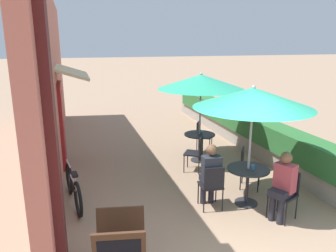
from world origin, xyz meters
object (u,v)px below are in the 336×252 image
Objects in this scene: coffee_cup_mid at (202,133)px; patio_table_near at (248,178)px; patio_umbrella_near at (253,98)px; seated_patron_near_left at (210,173)px; cafe_chair_near_right at (285,190)px; cafe_chair_mid_right at (202,134)px; cafe_chair_near_left at (212,184)px; cafe_chair_near_back at (247,165)px; patio_umbrella_mid at (201,82)px; bicycle_leaning at (73,188)px; coffee_cup_near at (253,167)px; patio_table_mid at (199,141)px; cafe_chair_mid_left at (196,151)px; seated_patron_near_right at (283,183)px.

patio_table_near is at bearing -90.65° from coffee_cup_mid.
patio_umbrella_near reaches higher than seated_patron_near_left.
cafe_chair_mid_right is (-0.05, 3.76, 0.00)m from cafe_chair_near_right.
patio_umbrella_near reaches higher than cafe_chair_near_left.
cafe_chair_near_right is at bearing 35.90° from cafe_chair_near_back.
patio_umbrella_mid is 1.31m from coffee_cup_mid.
coffee_cup_mid reaches higher than bicycle_leaning.
cafe_chair_near_back is at bearing 31.66° from seated_patron_near_left.
patio_umbrella_mid is at bearing 17.24° from bicycle_leaning.
coffee_cup_near is at bearing 11.85° from cafe_chair_near_back.
seated_patron_near_left is 3.21m from cafe_chair_mid_right.
patio_table_mid is at bearing 91.40° from coffee_cup_near.
patio_umbrella_near reaches higher than coffee_cup_near.
seated_patron_near_left is (-0.73, 0.10, 0.15)m from patio_table_near.
seated_patron_near_left is at bearing -107.14° from patio_table_mid.
bicycle_leaning is (-3.57, 0.27, -0.17)m from cafe_chair_near_back.
cafe_chair_near_left is (-0.74, -0.01, -1.56)m from patio_umbrella_near.
patio_table_mid is (0.73, 2.36, -0.15)m from seated_patron_near_left.
patio_umbrella_mid is 2.65× the size of cafe_chair_mid_left.
coffee_cup_near is (0.06, -0.06, -1.31)m from patio_umbrella_near.
patio_umbrella_near is 1.73m from cafe_chair_near_back.
coffee_cup_mid is at bearing 89.35° from patio_umbrella_near.
coffee_cup_mid is (-0.36, 3.03, 0.26)m from cafe_chair_near_right.
seated_patron_near_right is at bearing -67.64° from patio_umbrella_near.
cafe_chair_mid_right is 0.53× the size of bicycle_leaning.
seated_patron_near_right is at bearing -67.64° from patio_table_near.
seated_patron_near_left is (0.01, 0.11, 0.17)m from cafe_chair_near_left.
cafe_chair_near_left is 1.29m from cafe_chair_near_back.
seated_patron_near_left reaches higher than cafe_chair_mid_right.
patio_table_near is 3.34m from bicycle_leaning.
bicycle_leaning is (-3.59, 1.56, -0.17)m from cafe_chair_near_right.
patio_umbrella_mid is (-0.00, 2.46, 0.00)m from patio_umbrella_near.
seated_patron_near_right is at bearing -85.28° from coffee_cup_mid.
seated_patron_near_right is at bearing 90.00° from cafe_chair_near_right.
cafe_chair_near_left is at bearing -179.01° from patio_table_near.
patio_umbrella_mid is at bearing -19.89° from seated_patron_near_right.
cafe_chair_mid_left is (-0.71, 1.15, 0.00)m from cafe_chair_near_back.
patio_umbrella_near is 1.85× the size of seated_patron_near_left.
cafe_chair_near_left is (-0.74, -0.01, -0.02)m from patio_table_near.
patio_table_mid is 0.35× the size of patio_umbrella_mid.
cafe_chair_near_right is (1.13, -0.62, 0.00)m from cafe_chair_near_left.
coffee_cup_mid is at bearing 77.17° from cafe_chair_near_left.
cafe_chair_near_back is at bearing -115.23° from cafe_chair_mid_left.
seated_patron_near_left is 2.48m from patio_table_mid.
patio_table_near is 3.14m from cafe_chair_mid_right.
bicycle_leaning is (-2.86, -0.88, -0.17)m from cafe_chair_mid_left.
patio_umbrella_mid is at bearing 90.12° from patio_table_near.
seated_patron_near_right is 0.75× the size of bicycle_leaning.
patio_umbrella_near is 1.58m from seated_patron_near_right.
cafe_chair_mid_left reaches higher than bicycle_leaning.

